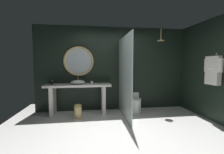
# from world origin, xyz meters

# --- Properties ---
(ground_plane) EXTENTS (5.76, 5.76, 0.00)m
(ground_plane) POSITION_xyz_m (0.00, 0.00, 0.00)
(ground_plane) COLOR silver
(back_wall_panel) EXTENTS (4.80, 0.10, 2.60)m
(back_wall_panel) POSITION_xyz_m (0.00, 1.90, 1.30)
(back_wall_panel) COLOR black
(back_wall_panel) RESTS_ON ground_plane
(side_wall_right) EXTENTS (0.10, 2.47, 2.60)m
(side_wall_right) POSITION_xyz_m (2.35, 0.76, 1.30)
(side_wall_right) COLOR black
(side_wall_right) RESTS_ON ground_plane
(vanity_counter) EXTENTS (1.86, 0.55, 0.86)m
(vanity_counter) POSITION_xyz_m (-1.10, 1.55, 0.59)
(vanity_counter) COLOR silver
(vanity_counter) RESTS_ON ground_plane
(vessel_sink) EXTENTS (0.41, 0.33, 0.21)m
(vessel_sink) POSITION_xyz_m (-1.11, 1.55, 0.92)
(vessel_sink) COLOR white
(vessel_sink) RESTS_ON vanity_counter
(tumbler_cup) EXTENTS (0.08, 0.08, 0.09)m
(tumbler_cup) POSITION_xyz_m (-0.71, 1.54, 0.91)
(tumbler_cup) COLOR silver
(tumbler_cup) RESTS_ON vanity_counter
(soap_dispenser) EXTENTS (0.05, 0.05, 0.13)m
(soap_dispenser) POSITION_xyz_m (-1.81, 1.54, 0.92)
(soap_dispenser) COLOR black
(soap_dispenser) RESTS_ON vanity_counter
(round_wall_mirror) EXTENTS (0.90, 0.06, 0.90)m
(round_wall_mirror) POSITION_xyz_m (-1.10, 1.81, 1.53)
(round_wall_mirror) COLOR tan
(shower_glass_panel) EXTENTS (0.02, 1.55, 2.18)m
(shower_glass_panel) POSITION_xyz_m (0.16, 1.07, 1.09)
(shower_glass_panel) COLOR silver
(shower_glass_panel) RESTS_ON ground_plane
(rain_shower_head) EXTENTS (0.21, 0.21, 0.37)m
(rain_shower_head) POSITION_xyz_m (1.36, 1.46, 2.18)
(rain_shower_head) COLOR tan
(hanging_bathrobe) EXTENTS (0.20, 0.54, 0.77)m
(hanging_bathrobe) POSITION_xyz_m (2.21, 0.40, 1.31)
(hanging_bathrobe) COLOR tan
(toilet) EXTENTS (0.41, 0.59, 0.56)m
(toilet) POSITION_xyz_m (0.55, 1.48, 0.26)
(toilet) COLOR white
(toilet) RESTS_ON ground_plane
(waste_bin) EXTENTS (0.20, 0.20, 0.37)m
(waste_bin) POSITION_xyz_m (-1.09, 1.15, 0.19)
(waste_bin) COLOR tan
(waste_bin) RESTS_ON ground_plane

